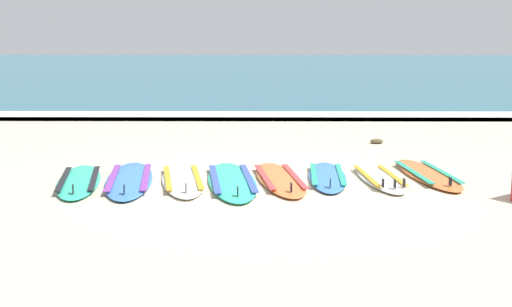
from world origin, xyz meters
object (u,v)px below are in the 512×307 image
Objects in this scene: surfboard_1 at (129,179)px; surfboard_3 at (232,181)px; surfboard_7 at (427,174)px; surfboard_0 at (79,181)px; surfboard_6 at (379,178)px; surfboard_4 at (279,179)px; surfboard_2 at (183,180)px; surfboard_5 at (327,176)px.

surfboard_1 and surfboard_3 have the same top height.
surfboard_1 is 1.11× the size of surfboard_7.
surfboard_1 is (0.68, 0.09, -0.00)m from surfboard_0.
surfboard_3 and surfboard_7 have the same top height.
surfboard_6 is 0.79m from surfboard_7.
surfboard_1 is at bearing -174.52° from surfboard_7.
surfboard_3 is 0.67m from surfboard_4.
surfboard_6 is at bearing 3.05° from surfboard_2.
surfboard_5 is at bearing 172.26° from surfboard_6.
surfboard_4 is 1.41m from surfboard_6.
surfboard_3 is 2.08m from surfboard_6.
surfboard_6 is at bearing -159.97° from surfboard_7.
surfboard_4 is (0.66, 0.13, 0.00)m from surfboard_3.
surfboard_5 and surfboard_7 have the same top height.
surfboard_0 and surfboard_5 have the same top height.
surfboard_1 and surfboard_4 have the same top height.
surfboard_1 and surfboard_6 have the same top height.
surfboard_0 is at bearing -174.18° from surfboard_7.
surfboard_4 is 0.70m from surfboard_5.
surfboard_0 is 0.68m from surfboard_1.
surfboard_2 is at bearing 3.40° from surfboard_0.
surfboard_3 is at bearing -169.29° from surfboard_4.
surfboard_4 is at bearing 3.26° from surfboard_2.
surfboard_1 and surfboard_5 have the same top height.
surfboard_6 is (1.41, 0.07, 0.00)m from surfboard_4.
surfboard_0 is 0.97× the size of surfboard_4.
surfboard_4 is 2.17m from surfboard_7.
surfboard_6 is at bearing 3.17° from surfboard_0.
surfboard_2 and surfboard_7 have the same top height.
surfboard_2 and surfboard_6 have the same top height.
surfboard_1 is 1.11× the size of surfboard_2.
surfboard_4 is at bearing 1.83° from surfboard_1.
surfboard_6 is (2.75, 0.15, 0.00)m from surfboard_2.
surfboard_5 is 1.04× the size of surfboard_6.
surfboard_5 is (0.68, 0.17, 0.00)m from surfboard_4.
surfboard_1 is 1.08× the size of surfboard_4.
surfboard_3 is at bearing -4.04° from surfboard_2.
surfboard_2 is at bearing -176.95° from surfboard_6.
surfboard_2 is 0.69m from surfboard_3.
surfboard_2 is at bearing -173.13° from surfboard_5.
surfboard_5 is at bearing 6.87° from surfboard_2.
surfboard_5 is (2.77, 0.23, 0.00)m from surfboard_1.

